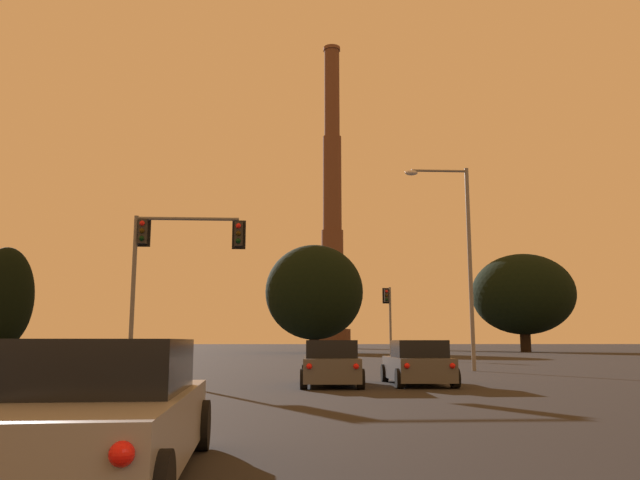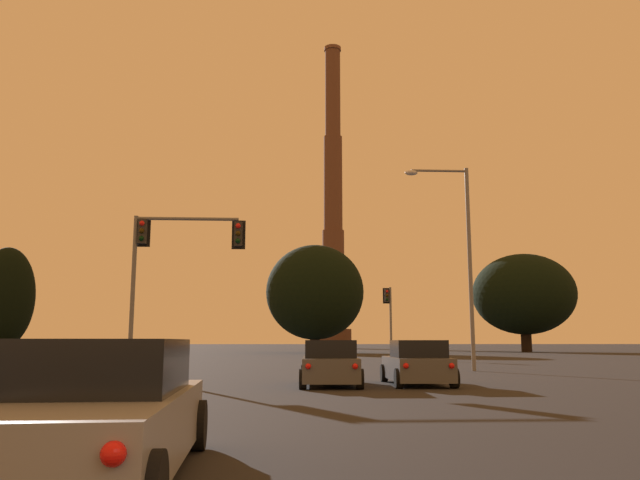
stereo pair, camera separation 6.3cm
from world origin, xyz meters
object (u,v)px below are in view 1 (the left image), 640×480
at_px(hatchback_center_lane_front, 331,365).
at_px(traffic_light_overhead_left, 170,254).
at_px(hatchback_right_lane_front, 417,364).
at_px(street_lamp, 460,246).
at_px(sedan_left_lane_third, 98,415).
at_px(traffic_light_far_right, 389,312).
at_px(smokestack, 332,225).

xyz_separation_m(hatchback_center_lane_front, traffic_light_overhead_left, (-6.32, 6.00, 4.38)).
distance_m(hatchback_right_lane_front, street_lamp, 11.50).
relative_size(sedan_left_lane_third, traffic_light_overhead_left, 0.72).
distance_m(sedan_left_lane_third, traffic_light_overhead_left, 20.33).
xyz_separation_m(hatchback_right_lane_front, traffic_light_overhead_left, (-9.17, 5.78, 4.38)).
distance_m(hatchback_center_lane_front, traffic_light_far_right, 30.30).
bearing_deg(street_lamp, traffic_light_overhead_left, -165.44).
distance_m(hatchback_right_lane_front, sedan_left_lane_third, 15.19).
relative_size(street_lamp, smokestack, 0.16).
xyz_separation_m(hatchback_center_lane_front, smokestack, (7.92, 101.46, 23.57)).
bearing_deg(sedan_left_lane_third, street_lamp, 63.03).
height_order(hatchback_center_lane_front, traffic_light_overhead_left, traffic_light_overhead_left).
bearing_deg(sedan_left_lane_third, hatchback_center_lane_front, 73.50).
relative_size(hatchback_right_lane_front, street_lamp, 0.42).
xyz_separation_m(sedan_left_lane_third, smokestack, (11.29, 115.09, 23.57)).
distance_m(traffic_light_far_right, traffic_light_overhead_left, 26.83).
bearing_deg(sedan_left_lane_third, traffic_light_far_right, 74.06).
distance_m(hatchback_center_lane_front, street_lamp, 12.99).
height_order(traffic_light_far_right, smokestack, smokestack).
distance_m(sedan_left_lane_third, traffic_light_far_right, 44.29).
relative_size(traffic_light_far_right, smokestack, 0.09).
xyz_separation_m(hatchback_right_lane_front, street_lamp, (4.25, 9.27, 5.33)).
relative_size(hatchback_center_lane_front, traffic_light_overhead_left, 0.63).
bearing_deg(traffic_light_far_right, street_lamp, -89.19).
height_order(hatchback_center_lane_front, hatchback_right_lane_front, same).
bearing_deg(traffic_light_far_right, hatchback_center_lane_front, -103.08).
height_order(traffic_light_far_right, street_lamp, street_lamp).
bearing_deg(street_lamp, smokestack, 89.49).
height_order(hatchback_right_lane_front, traffic_light_overhead_left, traffic_light_overhead_left).
xyz_separation_m(sedan_left_lane_third, traffic_light_far_right, (10.20, 42.99, 3.07)).
distance_m(sedan_left_lane_third, smokestack, 118.02).
bearing_deg(sedan_left_lane_third, traffic_light_overhead_left, 95.92).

